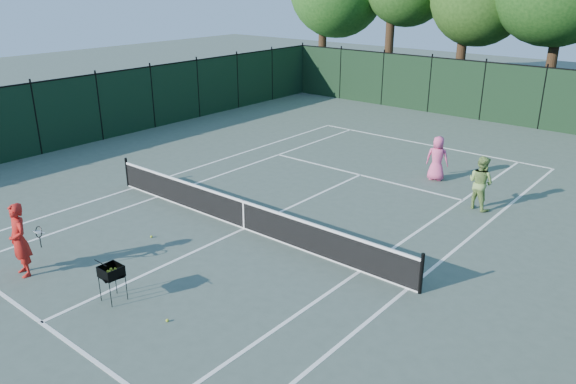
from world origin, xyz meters
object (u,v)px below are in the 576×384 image
Objects in this scene: coach at (19,240)px; ball_hopper at (111,272)px; player_green at (481,183)px; player_pink at (437,158)px; loose_ball_midcourt at (151,237)px; loose_ball_near_cart at (167,320)px.

coach is 2.90m from ball_hopper.
ball_hopper is at bearing 83.92° from player_green.
player_pink is at bearing 93.83° from ball_hopper.
ball_hopper is 13.12× the size of loose_ball_midcourt.
player_green is (2.31, -1.70, 0.06)m from player_pink.
coach reaches higher than loose_ball_near_cart.
loose_ball_near_cart is 4.47m from loose_ball_midcourt.
player_pink is (4.80, 13.29, -0.12)m from coach.
player_green reaches higher than ball_hopper.
loose_ball_midcourt is (0.72, 3.39, -0.92)m from coach.
player_pink is at bearing -20.72° from player_green.
player_pink is at bearing 67.57° from loose_ball_midcourt.
player_green reaches higher than loose_ball_near_cart.
loose_ball_near_cart is 1.00× the size of loose_ball_midcourt.
ball_hopper is at bearing -172.54° from loose_ball_near_cart.
player_pink is 2.87m from player_green.
player_pink reaches higher than loose_ball_midcourt.
player_pink reaches higher than loose_ball_near_cart.
loose_ball_near_cart is at bearing 91.54° from player_green.
player_green is 26.17× the size of loose_ball_near_cart.
player_pink reaches higher than ball_hopper.
ball_hopper reaches higher than loose_ball_midcourt.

